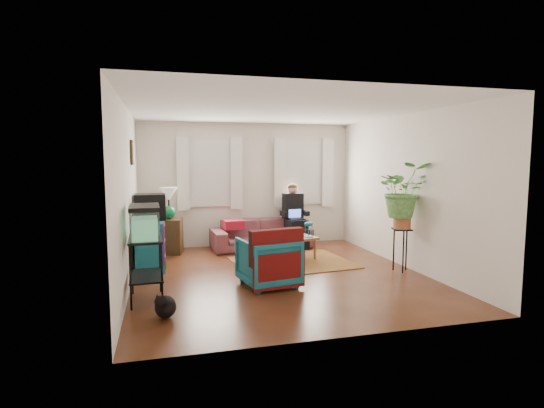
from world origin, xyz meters
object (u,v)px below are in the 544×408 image
object	(u,v)px
sofa	(261,229)
coffee_table	(288,249)
side_table	(170,236)
plant_stand	(401,250)
armchair	(268,259)
dresser	(150,244)
aquarium_stand	(146,269)

from	to	relation	value
sofa	coffee_table	distance (m)	1.18
side_table	plant_stand	bearing A→B (deg)	-32.65
side_table	armchair	world-z (taller)	armchair
side_table	plant_stand	xyz separation A→B (m)	(3.66, -2.35, 0.01)
armchair	plant_stand	size ratio (longest dim) A/B	1.10
sofa	side_table	distance (m)	1.85
armchair	coffee_table	xyz separation A→B (m)	(0.75, 1.45, -0.18)
armchair	coffee_table	size ratio (longest dim) A/B	0.78
dresser	armchair	bearing A→B (deg)	-41.15
sofa	armchair	distance (m)	2.63
aquarium_stand	plant_stand	distance (m)	4.04
side_table	coffee_table	xyz separation A→B (m)	(2.10, -1.13, -0.13)
side_table	armchair	bearing A→B (deg)	-62.30
plant_stand	sofa	bearing A→B (deg)	127.61
dresser	plant_stand	distance (m)	4.20
dresser	aquarium_stand	xyz separation A→B (m)	(-0.01, -1.71, 0.00)
aquarium_stand	plant_stand	bearing A→B (deg)	4.54
sofa	coffee_table	size ratio (longest dim) A/B	2.03
sofa	plant_stand	world-z (taller)	sofa
coffee_table	aquarium_stand	bearing A→B (deg)	-159.01
side_table	aquarium_stand	bearing A→B (deg)	-97.10
sofa	side_table	xyz separation A→B (m)	(-1.85, -0.01, -0.06)
side_table	dresser	xyz separation A→B (m)	(-0.34, -1.10, 0.07)
dresser	aquarium_stand	world-z (taller)	aquarium_stand
sofa	side_table	world-z (taller)	sofa
armchair	coffee_table	distance (m)	1.64
aquarium_stand	armchair	distance (m)	1.72
coffee_table	plant_stand	world-z (taller)	plant_stand
side_table	aquarium_stand	size ratio (longest dim) A/B	0.82
plant_stand	aquarium_stand	bearing A→B (deg)	-173.45
sofa	dresser	bearing A→B (deg)	-156.69
sofa	plant_stand	size ratio (longest dim) A/B	2.86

